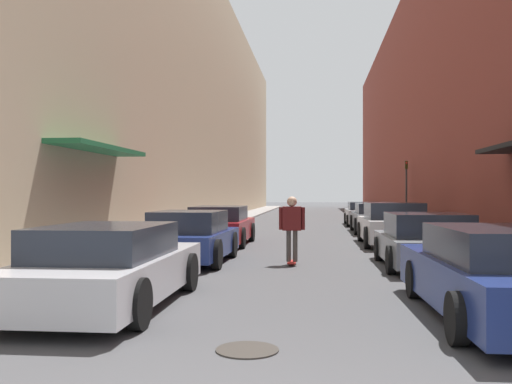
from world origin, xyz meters
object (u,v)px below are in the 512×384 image
(parked_car_left_1, at_px, (190,238))
(parked_car_right_4, at_px, (364,214))
(parked_car_left_0, at_px, (110,267))
(manhole_cover, at_px, (247,350))
(parked_car_right_0, at_px, (500,275))
(parked_car_right_3, at_px, (376,218))
(skateboarder, at_px, (292,223))
(parked_car_right_2, at_px, (393,225))
(parked_car_right_1, at_px, (426,242))
(traffic_light, at_px, (406,184))
(parked_car_left_2, at_px, (220,226))

(parked_car_left_1, bearing_deg, parked_car_right_4, 71.46)
(parked_car_left_0, relative_size, manhole_cover, 6.71)
(parked_car_right_0, height_order, parked_car_right_3, parked_car_right_3)
(parked_car_left_1, relative_size, manhole_cover, 5.69)
(skateboarder, bearing_deg, parked_car_right_3, 74.28)
(parked_car_left_0, distance_m, parked_car_right_0, 5.65)
(parked_car_right_3, height_order, skateboarder, skateboarder)
(parked_car_left_1, distance_m, skateboarder, 2.55)
(parked_car_right_2, xyz_separation_m, skateboarder, (-3.10, -5.40, 0.33))
(parked_car_left_0, xyz_separation_m, parked_car_right_1, (5.67, 5.17, -0.01))
(parked_car_right_1, height_order, parked_car_right_2, parked_car_right_2)
(parked_car_right_0, bearing_deg, parked_car_right_2, 90.00)
(parked_car_right_3, bearing_deg, skateboarder, -105.72)
(parked_car_right_2, bearing_deg, skateboarder, -119.84)
(parked_car_left_1, xyz_separation_m, parked_car_right_4, (5.61, 16.72, -0.02))
(parked_car_left_1, height_order, parked_car_right_4, parked_car_left_1)
(skateboarder, distance_m, manhole_cover, 7.61)
(parked_car_left_1, relative_size, parked_car_right_2, 0.90)
(parked_car_right_1, relative_size, parked_car_right_2, 0.90)
(parked_car_right_1, xyz_separation_m, parked_car_right_3, (0.04, 11.44, 0.03))
(parked_car_left_1, xyz_separation_m, parked_car_right_0, (5.62, -5.75, -0.01))
(parked_car_left_0, bearing_deg, manhole_cover, -42.25)
(parked_car_right_3, xyz_separation_m, traffic_light, (2.45, 7.79, 1.59))
(parked_car_left_2, relative_size, parked_car_right_2, 0.96)
(parked_car_left_0, relative_size, parked_car_right_2, 1.06)
(parked_car_left_2, relative_size, parked_car_right_1, 1.06)
(parked_car_right_0, distance_m, parked_car_right_1, 5.45)
(parked_car_left_1, relative_size, parked_car_right_0, 0.83)
(parked_car_right_1, distance_m, parked_car_right_3, 11.44)
(parked_car_right_0, bearing_deg, parked_car_right_3, 89.79)
(parked_car_right_2, xyz_separation_m, parked_car_right_3, (0.06, 5.83, -0.05))
(parked_car_left_0, relative_size, parked_car_left_2, 1.11)
(parked_car_right_0, distance_m, parked_car_right_3, 16.89)
(parked_car_left_0, distance_m, parked_car_left_1, 5.47)
(parked_car_right_3, relative_size, traffic_light, 1.34)
(parked_car_right_0, distance_m, manhole_cover, 3.81)
(parked_car_right_2, bearing_deg, parked_car_right_3, 89.37)
(manhole_cover, height_order, traffic_light, traffic_light)
(parked_car_right_1, xyz_separation_m, manhole_cover, (-3.29, -7.33, -0.60))
(parked_car_left_0, distance_m, manhole_cover, 3.27)
(parked_car_left_0, relative_size, parked_car_left_1, 1.18)
(parked_car_left_2, xyz_separation_m, traffic_light, (8.24, 13.99, 1.60))
(parked_car_left_0, height_order, traffic_light, traffic_light)
(parked_car_left_2, height_order, parked_car_right_3, parked_car_left_2)
(parked_car_right_0, distance_m, skateboarder, 6.47)
(parked_car_left_2, relative_size, manhole_cover, 6.06)
(parked_car_right_2, relative_size, parked_car_right_3, 0.97)
(parked_car_right_1, bearing_deg, traffic_light, 82.63)
(parked_car_right_0, relative_size, parked_car_right_2, 1.09)
(parked_car_right_1, height_order, traffic_light, traffic_light)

